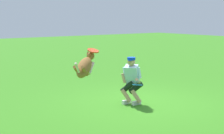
% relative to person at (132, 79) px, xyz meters
% --- Properties ---
extents(ground_plane, '(60.00, 60.00, 0.00)m').
position_rel_person_xyz_m(ground_plane, '(-0.30, 0.04, -0.70)').
color(ground_plane, '#347C1D').
extents(person, '(0.55, 0.71, 1.29)m').
position_rel_person_xyz_m(person, '(0.00, 0.00, 0.00)').
color(person, silver).
rests_on(person, ground_plane).
extents(dog, '(0.86, 0.69, 0.57)m').
position_rel_person_xyz_m(dog, '(2.13, 1.04, 0.65)').
color(dog, olive).
extents(frisbee_flying, '(0.35, 0.34, 0.12)m').
position_rel_person_xyz_m(frisbee_flying, '(1.85, 0.91, 0.95)').
color(frisbee_flying, '#E0451A').
extents(frisbee_held, '(0.38, 0.38, 0.08)m').
position_rel_person_xyz_m(frisbee_held, '(0.12, 0.37, -0.09)').
color(frisbee_held, '#298BE3').
rests_on(frisbee_held, person).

